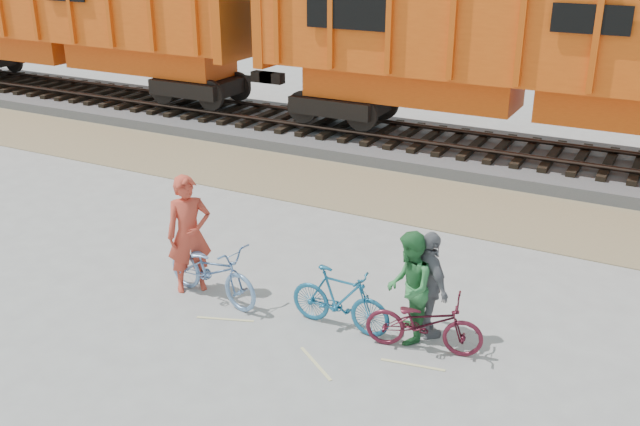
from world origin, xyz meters
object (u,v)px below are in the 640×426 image
Objects in this scene: person_woman at (429,285)px; person_solo at (189,234)px; bicycle_maroon at (424,323)px; hopper_car_left at (73,12)px; bicycle_blue at (212,270)px; bicycle_teal at (340,299)px; person_man at (409,287)px; hopper_car_center at (535,45)px.

person_solo is at bearing 47.32° from person_woman.
person_solo is (-4.03, -0.06, 0.55)m from bicycle_maroon.
person_woman reaches higher than bicycle_maroon.
hopper_car_left is at bearing 11.46° from person_woman.
person_woman is (3.43, 0.56, 0.32)m from bicycle_blue.
bicycle_teal is 2.77m from person_solo.
person_man is (15.45, -8.99, -2.17)m from hopper_car_left.
hopper_car_left reaches higher than bicycle_maroon.
bicycle_blue is (-2.78, -9.32, -2.50)m from hopper_car_center.
hopper_car_center is 9.26m from person_man.
bicycle_maroon is (15.76, -9.16, -2.57)m from hopper_car_left.
bicycle_blue is 1.15× the size of bicycle_maroon.
bicycle_maroon is (3.53, 0.16, -0.07)m from bicycle_blue.
person_solo is at bearing -38.18° from hopper_car_left.
bicycle_teal is 0.97× the size of bicycle_maroon.
hopper_car_left is 18.41m from bicycle_maroon.
bicycle_blue is 1.18× the size of bicycle_teal.
person_man is at bearing -73.42° from bicycle_blue.
hopper_car_center is at bearing -2.46° from bicycle_teal.
person_woman is at bearing -70.10° from bicycle_blue.
bicycle_teal is 0.82× the size of person_solo.
hopper_car_center is 9.54m from bicycle_teal.
hopper_car_left reaches higher than bicycle_blue.
hopper_car_center is at bearing -7.49° from bicycle_maroon.
hopper_car_left is at bearing 180.00° from hopper_car_center.
person_solo is (11.72, -9.22, -2.02)m from hopper_car_left.
hopper_car_center is at bearing -5.91° from bicycle_blue.
hopper_car_center is 7.32× the size of bicycle_blue.
hopper_car_left is 18.07m from person_woman.
person_woman reaches higher than bicycle_blue.
person_man is at bearing -87.16° from hopper_car_center.
bicycle_maroon is 0.99× the size of person_man.
hopper_car_left is 15.00m from hopper_car_center.
bicycle_blue is at bearing -37.33° from hopper_car_left.
bicycle_maroon is at bearing -85.28° from hopper_car_center.
bicycle_blue is at bearing 49.91° from person_woman.
person_man is at bearing -77.69° from bicycle_teal.
hopper_car_left is 15.05m from person_solo.
person_solo is at bearing 89.37° from bicycle_blue.
bicycle_blue is at bearing -106.59° from hopper_car_center.
person_woman is (0.66, -8.76, -2.18)m from hopper_car_center.
bicycle_blue reaches higher than bicycle_maroon.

